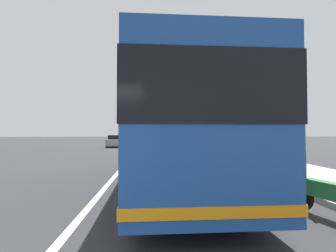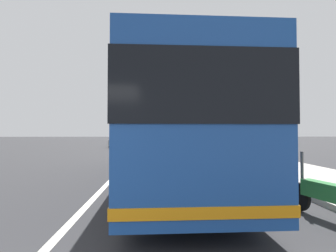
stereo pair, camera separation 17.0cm
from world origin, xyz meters
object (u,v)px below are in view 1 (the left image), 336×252
Objects in this scene: car_side_street at (168,143)px; utility_pole at (251,102)px; motorcycle_mid_row at (233,162)px; coach_bus at (172,127)px; car_oncoming at (117,141)px; motorcycle_far_end at (332,196)px; motorcycle_by_tree at (266,174)px; car_ahead_same_lane at (159,138)px.

utility_pole reaches higher than car_side_street.
utility_pole reaches higher than motorcycle_mid_row.
coach_bus reaches higher than car_oncoming.
coach_bus is 22.41m from car_oncoming.
motorcycle_far_end is 0.97× the size of motorcycle_by_tree.
car_ahead_same_lane is (41.58, -0.71, -1.14)m from coach_bus.
utility_pole is (-7.02, -4.66, 2.79)m from car_side_street.
car_oncoming is at bearing 0.73° from motorcycle_far_end.
coach_bus is 13.79m from car_side_street.
car_oncoming is at bearing 31.38° from motorcycle_by_tree.
coach_bus is at bearing 179.92° from car_side_street.
motorcycle_mid_row is 0.48× the size of car_side_street.
motorcycle_far_end is at bearing -162.66° from motorcycle_by_tree.
motorcycle_far_end is 0.42× the size of car_side_street.
motorcycle_far_end is at bearing 166.07° from utility_pole.
coach_bus is 5.29m from motorcycle_far_end.
car_oncoming is 18.43m from utility_pole.
coach_bus is 5.80× the size of motorcycle_far_end.
coach_bus reaches higher than car_side_street.
car_side_street reaches higher than motorcycle_far_end.
coach_bus is at bearing 175.30° from car_ahead_same_lane.
motorcycle_mid_row is at bearing 152.98° from utility_pole.
car_ahead_same_lane is (27.85, -0.00, -0.03)m from car_side_street.
car_oncoming is (21.88, 4.72, -1.16)m from coach_bus.
motorcycle_by_tree is at bearing 170.92° from motorcycle_mid_row.
coach_bus is at bearing 67.72° from motorcycle_by_tree.
motorcycle_far_end is 5.38m from motorcycle_mid_row.
motorcycle_mid_row is 0.49× the size of car_ahead_same_lane.
car_side_street reaches higher than car_ahead_same_lane.
motorcycle_mid_row is (0.99, -2.46, -1.33)m from coach_bus.
motorcycle_by_tree is at bearing 17.50° from car_oncoming.
car_side_street reaches higher than motorcycle_mid_row.
car_ahead_same_lane is (43.44, 1.78, 0.21)m from motorcycle_by_tree.
coach_bus is at bearing 141.32° from utility_pole.
coach_bus is at bearing 102.19° from motorcycle_mid_row.
motorcycle_by_tree is at bearing -127.70° from coach_bus.
car_oncoming reaches higher than motorcycle_by_tree.
motorcycle_far_end is 27.27m from car_oncoming.
utility_pole is (8.58, -2.88, 3.03)m from motorcycle_by_tree.
car_ahead_same_lane is at bearing 165.20° from car_oncoming.
coach_bus reaches higher than car_ahead_same_lane.
car_side_street is at bearing 34.28° from car_oncoming.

